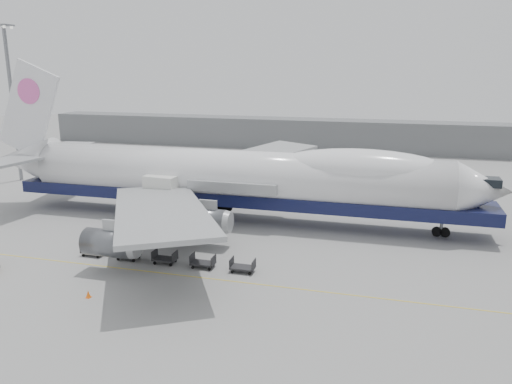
% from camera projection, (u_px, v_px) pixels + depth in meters
% --- Properties ---
extents(ground, '(260.00, 260.00, 0.00)m').
position_uv_depth(ground, '(198.00, 252.00, 52.34)').
color(ground, gray).
rests_on(ground, ground).
extents(apron_line, '(60.00, 0.15, 0.01)m').
position_uv_depth(apron_line, '(174.00, 274.00, 46.73)').
color(apron_line, gold).
rests_on(apron_line, ground).
extents(hangar, '(110.00, 8.00, 7.00)m').
position_uv_depth(hangar, '(267.00, 133.00, 119.50)').
color(hangar, slate).
rests_on(hangar, ground).
extents(floodlight_mast, '(2.40, 2.40, 25.43)m').
position_uv_depth(floodlight_mast, '(12.00, 96.00, 82.04)').
color(floodlight_mast, slate).
rests_on(floodlight_mast, ground).
extents(airliner, '(67.00, 55.30, 19.98)m').
position_uv_depth(airliner, '(237.00, 177.00, 62.02)').
color(airliner, white).
rests_on(airliner, ground).
extents(catering_truck, '(4.61, 3.41, 5.97)m').
position_uv_depth(catering_truck, '(162.00, 196.00, 61.52)').
color(catering_truck, '#19224C').
rests_on(catering_truck, ground).
extents(traffic_cone, '(0.43, 0.43, 0.63)m').
position_uv_depth(traffic_cone, '(88.00, 294.00, 42.02)').
color(traffic_cone, '#FF640D').
rests_on(traffic_cone, ground).
extents(dolly_0, '(2.30, 1.35, 1.30)m').
position_uv_depth(dolly_0, '(93.00, 251.00, 51.32)').
color(dolly_0, '#2D2D30').
rests_on(dolly_0, ground).
extents(dolly_1, '(2.30, 1.35, 1.30)m').
position_uv_depth(dolly_1, '(128.00, 254.00, 50.29)').
color(dolly_1, '#2D2D30').
rests_on(dolly_1, ground).
extents(dolly_2, '(2.30, 1.35, 1.30)m').
position_uv_depth(dolly_2, '(165.00, 258.00, 49.26)').
color(dolly_2, '#2D2D30').
rests_on(dolly_2, ground).
extents(dolly_3, '(2.30, 1.35, 1.30)m').
position_uv_depth(dolly_3, '(203.00, 262.00, 48.23)').
color(dolly_3, '#2D2D30').
rests_on(dolly_3, ground).
extents(dolly_4, '(2.30, 1.35, 1.30)m').
position_uv_depth(dolly_4, '(243.00, 267.00, 47.20)').
color(dolly_4, '#2D2D30').
rests_on(dolly_4, ground).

